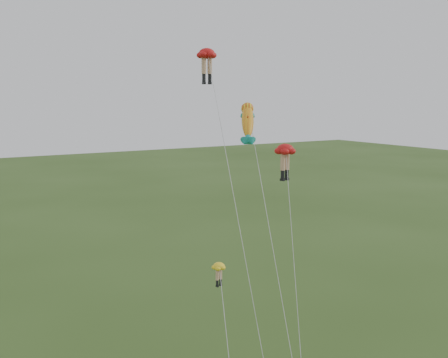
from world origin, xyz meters
TOP-DOWN VIEW (x-y plane):
  - legs_kite_red_high at (2.22, 9.71)m, footprint 3.18×12.70m
  - legs_kite_red_mid at (7.18, 7.06)m, footprint 5.95×9.71m
  - legs_kite_yellow at (-1.96, 0.89)m, footprint 2.53×6.09m
  - fish_kite at (3.28, 6.14)m, footprint 3.49×10.87m

SIDE VIEW (x-z plane):
  - legs_kite_yellow at x=-1.96m, z-range 3.67..12.94m
  - legs_kite_red_mid at x=7.18m, z-range 6.73..21.74m
  - fish_kite at x=3.28m, z-range 7.61..25.90m
  - legs_kite_red_high at x=2.22m, z-range 9.98..31.74m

